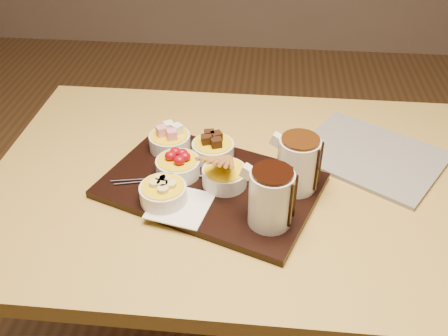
# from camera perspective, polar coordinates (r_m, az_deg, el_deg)

# --- Properties ---
(dining_table) EXTENTS (1.20, 0.80, 0.75)m
(dining_table) POSITION_cam_1_polar(r_m,az_deg,el_deg) (1.22, 2.54, -4.75)
(dining_table) COLOR #B79944
(dining_table) RESTS_ON ground
(serving_board) EXTENTS (0.54, 0.44, 0.02)m
(serving_board) POSITION_cam_1_polar(r_m,az_deg,el_deg) (1.12, -1.53, -2.00)
(serving_board) COLOR black
(serving_board) RESTS_ON dining_table
(napkin) EXTENTS (0.14, 0.14, 0.00)m
(napkin) POSITION_cam_1_polar(r_m,az_deg,el_deg) (1.05, -5.03, -4.31)
(napkin) COLOR white
(napkin) RESTS_ON serving_board
(bowl_marshmallows) EXTENTS (0.10, 0.10, 0.04)m
(bowl_marshmallows) POSITION_cam_1_polar(r_m,az_deg,el_deg) (1.22, -6.20, 2.99)
(bowl_marshmallows) COLOR silver
(bowl_marshmallows) RESTS_ON serving_board
(bowl_cake) EXTENTS (0.10, 0.10, 0.04)m
(bowl_cake) POSITION_cam_1_polar(r_m,az_deg,el_deg) (1.18, -1.26, 2.05)
(bowl_cake) COLOR silver
(bowl_cake) RESTS_ON serving_board
(bowl_strawberries) EXTENTS (0.10, 0.10, 0.04)m
(bowl_strawberries) POSITION_cam_1_polar(r_m,az_deg,el_deg) (1.13, -5.27, 0.09)
(bowl_strawberries) COLOR silver
(bowl_strawberries) RESTS_ON serving_board
(bowl_biscotti) EXTENTS (0.10, 0.10, 0.04)m
(bowl_biscotti) POSITION_cam_1_polar(r_m,az_deg,el_deg) (1.10, 0.08, -1.00)
(bowl_biscotti) COLOR silver
(bowl_biscotti) RESTS_ON serving_board
(bowl_bananas) EXTENTS (0.10, 0.10, 0.04)m
(bowl_bananas) POSITION_cam_1_polar(r_m,az_deg,el_deg) (1.06, -6.95, -2.95)
(bowl_bananas) COLOR silver
(bowl_bananas) RESTS_ON serving_board
(pitcher_dark_chocolate) EXTENTS (0.11, 0.11, 0.12)m
(pitcher_dark_chocolate) POSITION_cam_1_polar(r_m,az_deg,el_deg) (0.98, 5.37, -3.49)
(pitcher_dark_chocolate) COLOR silver
(pitcher_dark_chocolate) RESTS_ON serving_board
(pitcher_milk_chocolate) EXTENTS (0.11, 0.11, 0.12)m
(pitcher_milk_chocolate) POSITION_cam_1_polar(r_m,az_deg,el_deg) (1.08, 8.45, 0.41)
(pitcher_milk_chocolate) COLOR silver
(pitcher_milk_chocolate) RESTS_ON serving_board
(fondue_skewers) EXTENTS (0.08, 0.26, 0.01)m
(fondue_skewers) POSITION_cam_1_polar(r_m,az_deg,el_deg) (1.13, -6.31, -1.08)
(fondue_skewers) COLOR silver
(fondue_skewers) RESTS_ON serving_board
(newspaper) EXTENTS (0.41, 0.39, 0.01)m
(newspaper) POSITION_cam_1_polar(r_m,az_deg,el_deg) (1.27, 16.35, 1.44)
(newspaper) COLOR beige
(newspaper) RESTS_ON dining_table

